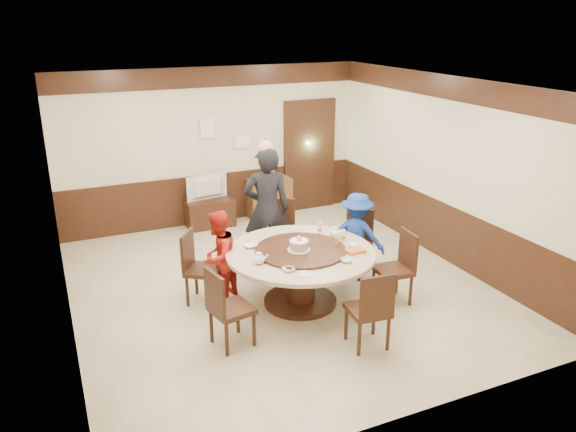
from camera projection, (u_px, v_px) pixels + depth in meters
name	position (u px, v px, depth m)	size (l,w,h in m)	color
room	(279.00, 214.00, 7.59)	(6.00, 6.04, 2.84)	beige
banquet_table	(300.00, 266.00, 7.31)	(1.93, 1.93, 0.78)	#321A0F
chair_0	(354.00, 254.00, 8.25)	(0.62, 0.62, 0.97)	#321A0F
chair_1	(281.00, 243.00, 8.64)	(0.59, 0.59, 0.97)	#321A0F
chair_2	(203.00, 280.00, 7.44)	(0.61, 0.61, 0.97)	#321A0F
chair_3	(230.00, 321.00, 6.44)	(0.53, 0.52, 0.97)	#321A0F
chair_4	(368.00, 322.00, 6.41)	(0.48, 0.49, 0.97)	#321A0F
chair_5	(394.00, 280.00, 7.44)	(0.48, 0.47, 0.97)	#321A0F
person_standing	(267.00, 209.00, 8.22)	(0.68, 0.45, 1.87)	black
person_red	(218.00, 257.00, 7.36)	(0.61, 0.48, 1.26)	red
person_blue	(357.00, 236.00, 8.05)	(0.82, 0.47, 1.27)	navy
birthday_cake	(299.00, 245.00, 7.16)	(0.30, 0.30, 0.20)	white
teapot_left	(259.00, 259.00, 6.84)	(0.17, 0.15, 0.13)	white
teapot_right	(335.00, 233.00, 7.66)	(0.17, 0.15, 0.13)	white
bowl_0	(250.00, 246.00, 7.34)	(0.17, 0.17, 0.04)	white
bowl_1	(346.00, 260.00, 6.90)	(0.15, 0.15, 0.05)	white
bowl_2	(288.00, 270.00, 6.66)	(0.14, 0.14, 0.04)	white
bowl_3	(352.00, 245.00, 7.37)	(0.13, 0.13, 0.04)	white
saucer_near	(305.00, 274.00, 6.58)	(0.18, 0.18, 0.01)	white
saucer_far	(314.00, 233.00, 7.83)	(0.18, 0.18, 0.01)	white
shrimp_platter	(355.00, 252.00, 7.13)	(0.30, 0.20, 0.06)	white
bottle_0	(337.00, 239.00, 7.40)	(0.06, 0.06, 0.16)	silver
bottle_1	(343.00, 236.00, 7.50)	(0.06, 0.06, 0.16)	silver
bottle_2	(320.00, 229.00, 7.77)	(0.06, 0.06, 0.16)	silver
tv_stand	(210.00, 213.00, 10.14)	(0.85, 0.45, 0.50)	#321A0F
television	(209.00, 188.00, 9.98)	(0.78, 0.10, 0.45)	gray
side_cabinet	(269.00, 198.00, 10.58)	(0.80, 0.40, 0.75)	brown
thermos	(273.00, 168.00, 10.42)	(0.15, 0.15, 0.38)	silver
notice_left	(207.00, 128.00, 9.85)	(0.25, 0.00, 0.35)	white
notice_right	(243.00, 142.00, 10.20)	(0.30, 0.00, 0.22)	white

